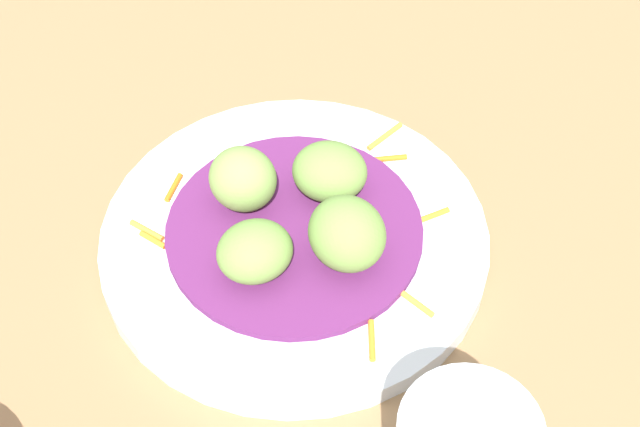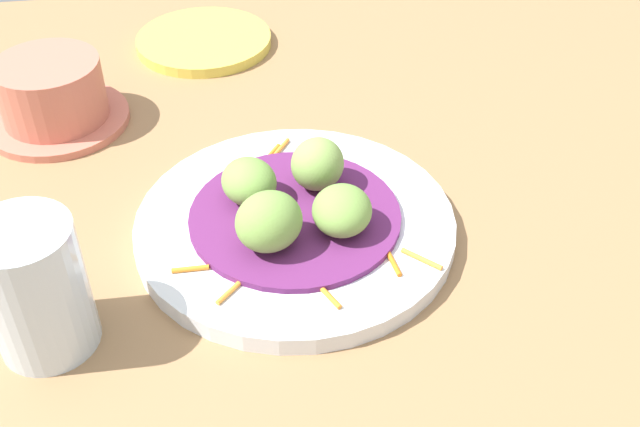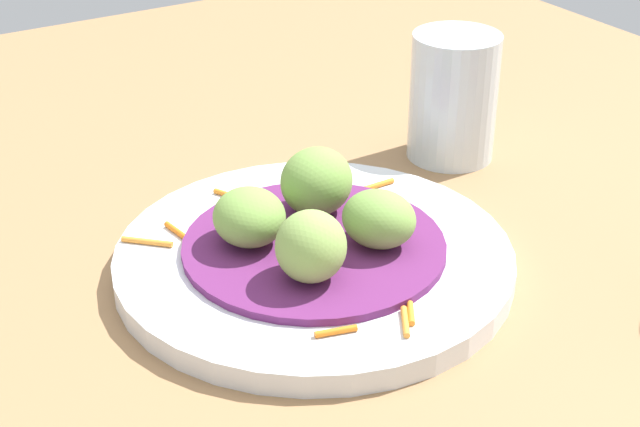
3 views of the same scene
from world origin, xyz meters
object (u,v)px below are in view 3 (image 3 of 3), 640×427
guac_scoop_center (311,246)px  guac_scoop_right (379,219)px  guac_scoop_left (249,217)px  water_glass (453,97)px  main_plate (314,259)px  guac_scoop_back (317,181)px

guac_scoop_center → guac_scoop_right: size_ratio=0.95×
guac_scoop_left → water_glass: bearing=-72.8°
guac_scoop_right → main_plate: bearing=56.3°
guac_scoop_left → guac_scoop_back: size_ratio=0.97×
guac_scoop_left → guac_scoop_center: (-5.87, -1.17, 0.41)cm
main_plate → water_glass: (9.26, -18.80, 4.42)cm
guac_scoop_right → water_glass: (11.61, -15.28, 1.21)cm
guac_scoop_left → guac_scoop_center: size_ratio=1.11×
guac_scoop_left → water_glass: size_ratio=0.50×
guac_scoop_right → water_glass: water_glass is taller
guac_scoop_left → guac_scoop_center: 6.00cm
guac_scoop_left → guac_scoop_right: (-4.70, -7.05, 0.03)cm
guac_scoop_center → guac_scoop_back: guac_scoop_back is taller
guac_scoop_left → guac_scoop_back: (1.17, -5.87, 0.51)cm
guac_scoop_center → water_glass: size_ratio=0.45×
guac_scoop_center → guac_scoop_back: 8.47cm
main_plate → guac_scoop_left: guac_scoop_left is taller
main_plate → guac_scoop_right: size_ratio=5.34×
water_glass → main_plate: bearing=116.2°
guac_scoop_center → guac_scoop_left: bearing=11.3°
guac_scoop_right → water_glass: size_ratio=0.48×
guac_scoop_left → guac_scoop_back: 6.01cm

